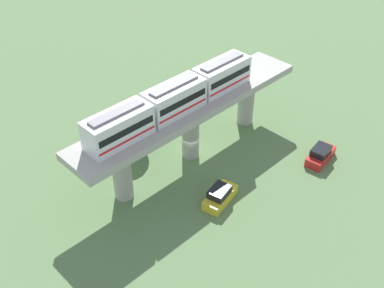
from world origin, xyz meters
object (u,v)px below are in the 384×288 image
at_px(parked_car_red, 321,155).
at_px(parked_car_yellow, 220,196).
at_px(tree_near_viaduct, 131,123).
at_px(train, 174,99).

xyz_separation_m(parked_car_red, parked_car_yellow, (3.38, 12.71, 0.00)).
bearing_deg(tree_near_viaduct, train, -167.78).
relative_size(parked_car_red, tree_near_viaduct, 0.85).
xyz_separation_m(parked_car_yellow, tree_near_viaduct, (13.21, 0.39, 2.45)).
distance_m(parked_car_yellow, tree_near_viaduct, 13.44).
bearing_deg(parked_car_yellow, parked_car_red, -117.31).
bearing_deg(parked_car_yellow, tree_near_viaduct, -10.74).
xyz_separation_m(train, parked_car_yellow, (-7.34, 0.88, -7.66)).
relative_size(train, parked_car_red, 4.65).
distance_m(train, parked_car_red, 17.71).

